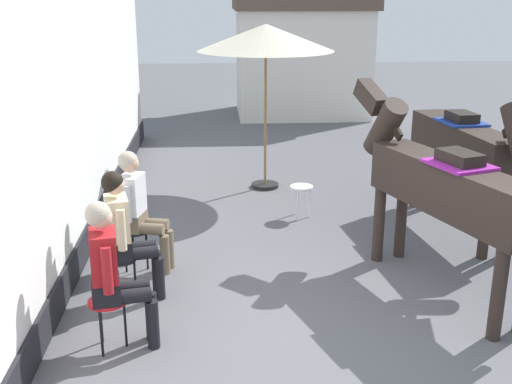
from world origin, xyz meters
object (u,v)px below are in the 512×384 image
at_px(seated_visitor_middle, 124,229).
at_px(seated_visitor_far, 138,205).
at_px(saddled_horse_far, 468,147).
at_px(cafe_parasol, 266,39).
at_px(seated_visitor_near, 112,268).
at_px(saddled_horse_near, 441,185).
at_px(spare_stool_white, 301,190).

xyz_separation_m(seated_visitor_middle, seated_visitor_far, (0.05, 0.76, 0.00)).
xyz_separation_m(saddled_horse_far, cafe_parasol, (-2.42, 2.17, 1.20)).
bearing_deg(seated_visitor_near, saddled_horse_far, 32.01).
bearing_deg(seated_visitor_near, seated_visitor_far, 88.91).
bearing_deg(seated_visitor_far, saddled_horse_near, -12.16).
relative_size(seated_visitor_near, saddled_horse_far, 0.46).
xyz_separation_m(seated_visitor_middle, saddled_horse_far, (4.15, 1.65, 0.38)).
distance_m(seated_visitor_near, saddled_horse_far, 4.88).
bearing_deg(saddled_horse_near, cafe_parasol, 112.08).
bearing_deg(spare_stool_white, seated_visitor_far, -142.28).
distance_m(seated_visitor_near, spare_stool_white, 3.92).
height_order(seated_visitor_near, seated_visitor_far, same).
relative_size(seated_visitor_far, cafe_parasol, 0.54).
bearing_deg(saddled_horse_far, seated_visitor_middle, -158.31).
bearing_deg(saddled_horse_near, seated_visitor_far, 167.84).
relative_size(saddled_horse_near, saddled_horse_far, 0.96).
distance_m(seated_visitor_near, cafe_parasol, 5.29).
relative_size(saddled_horse_near, spare_stool_white, 6.26).
xyz_separation_m(cafe_parasol, spare_stool_white, (0.39, -1.46, -1.96)).
bearing_deg(spare_stool_white, cafe_parasol, 105.14).
height_order(saddled_horse_far, cafe_parasol, cafe_parasol).
relative_size(seated_visitor_middle, spare_stool_white, 3.02).
distance_m(seated_visitor_middle, saddled_horse_near, 3.27).
height_order(saddled_horse_near, cafe_parasol, cafe_parasol).
bearing_deg(seated_visitor_far, cafe_parasol, 61.32).
bearing_deg(cafe_parasol, spare_stool_white, -74.86).
bearing_deg(spare_stool_white, seated_visitor_middle, -131.95).
distance_m(seated_visitor_middle, cafe_parasol, 4.48).
relative_size(seated_visitor_near, saddled_horse_near, 0.48).
relative_size(seated_visitor_middle, saddled_horse_near, 0.48).
relative_size(seated_visitor_far, saddled_horse_far, 0.46).
bearing_deg(seated_visitor_near, spare_stool_white, 57.43).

